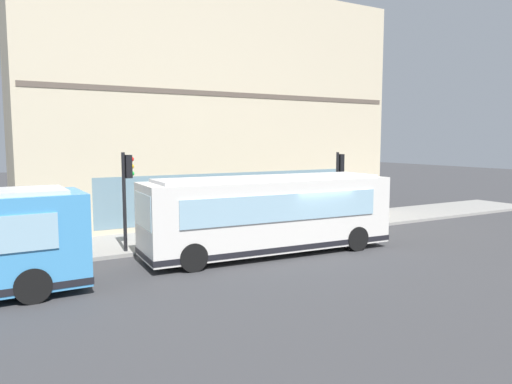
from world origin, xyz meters
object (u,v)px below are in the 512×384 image
(traffic_light_near_corner, at_px, (339,175))
(newspaper_vending_box, at_px, (235,221))
(fire_hydrant, at_px, (336,210))
(pedestrian_near_building_entrance, at_px, (311,205))
(traffic_light_down_block, at_px, (127,183))
(pedestrian_near_hydrant, at_px, (369,196))
(city_bus_nearside, at_px, (269,215))

(traffic_light_near_corner, height_order, newspaper_vending_box, traffic_light_near_corner)
(fire_hydrant, height_order, pedestrian_near_building_entrance, pedestrian_near_building_entrance)
(fire_hydrant, bearing_deg, traffic_light_down_block, 101.98)
(pedestrian_near_hydrant, height_order, pedestrian_near_building_entrance, pedestrian_near_building_entrance)
(traffic_light_down_block, bearing_deg, pedestrian_near_building_entrance, -84.19)
(traffic_light_near_corner, bearing_deg, newspaper_vending_box, 71.64)
(traffic_light_down_block, relative_size, pedestrian_near_hydrant, 2.14)
(city_bus_nearside, height_order, pedestrian_near_hydrant, city_bus_nearside)
(traffic_light_down_block, xyz_separation_m, fire_hydrant, (2.67, -12.58, -2.33))
(traffic_light_near_corner, height_order, traffic_light_down_block, traffic_light_down_block)
(traffic_light_down_block, distance_m, fire_hydrant, 13.07)
(traffic_light_down_block, height_order, pedestrian_near_building_entrance, traffic_light_down_block)
(pedestrian_near_building_entrance, distance_m, newspaper_vending_box, 4.02)
(traffic_light_near_corner, distance_m, pedestrian_near_building_entrance, 2.10)
(pedestrian_near_hydrant, height_order, newspaper_vending_box, pedestrian_near_hydrant)
(city_bus_nearside, relative_size, traffic_light_down_block, 2.63)
(fire_hydrant, relative_size, newspaper_vending_box, 0.82)
(traffic_light_down_block, xyz_separation_m, pedestrian_near_hydrant, (2.53, -14.99, -1.65))
(traffic_light_near_corner, distance_m, traffic_light_down_block, 10.71)
(pedestrian_near_hydrant, xyz_separation_m, pedestrian_near_building_entrance, (-1.56, 5.44, 0.01))
(traffic_light_near_corner, bearing_deg, pedestrian_near_building_entrance, 55.11)
(pedestrian_near_building_entrance, bearing_deg, newspaper_vending_box, 77.42)
(fire_hydrant, relative_size, pedestrian_near_building_entrance, 0.41)
(pedestrian_near_hydrant, distance_m, newspaper_vending_box, 9.36)
(traffic_light_near_corner, height_order, pedestrian_near_hydrant, traffic_light_near_corner)
(traffic_light_near_corner, xyz_separation_m, traffic_light_down_block, (-0.17, 10.71, 0.09))
(city_bus_nearside, bearing_deg, traffic_light_near_corner, -64.25)
(traffic_light_near_corner, relative_size, traffic_light_down_block, 0.97)
(traffic_light_near_corner, bearing_deg, city_bus_nearside, 115.75)
(newspaper_vending_box, bearing_deg, fire_hydrant, -83.13)
(city_bus_nearside, xyz_separation_m, fire_hydrant, (5.32, -7.72, -1.04))
(traffic_light_near_corner, distance_m, newspaper_vending_box, 5.72)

